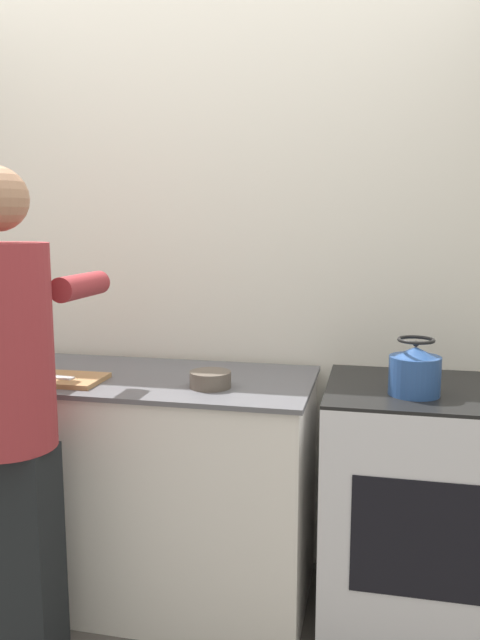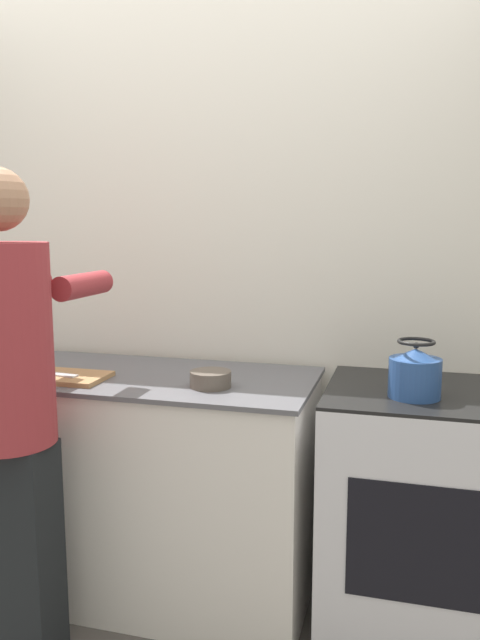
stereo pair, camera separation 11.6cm
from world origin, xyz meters
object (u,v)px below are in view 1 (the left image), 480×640
(cutting_board, at_px, (52,379))
(bowl_prep, at_px, (210,379))
(person, at_px, (10,407))
(oven, at_px, (423,510))
(knife, at_px, (48,376))
(kettle, at_px, (415,371))

(cutting_board, height_order, bowl_prep, bowl_prep)
(person, xyz_separation_m, cutting_board, (-0.05, 0.36, 0.00))
(oven, bearing_deg, knife, -173.75)
(oven, height_order, person, person)
(person, height_order, kettle, person)
(bowl_prep, bearing_deg, knife, -175.40)
(oven, xyz_separation_m, person, (-1.34, -0.50, 0.46))
(person, bearing_deg, knife, 99.84)
(oven, height_order, knife, knife)
(oven, relative_size, knife, 4.39)
(kettle, bearing_deg, bowl_prep, -179.64)
(person, distance_m, kettle, 1.34)
(cutting_board, bearing_deg, knife, -130.41)
(oven, relative_size, bowl_prep, 6.09)
(person, distance_m, knife, 0.36)
(oven, xyz_separation_m, cutting_board, (-1.39, -0.14, 0.46))
(person, distance_m, bowl_prep, 0.69)
(kettle, bearing_deg, cutting_board, -178.19)
(cutting_board, height_order, kettle, kettle)
(oven, relative_size, cutting_board, 2.36)
(person, bearing_deg, cutting_board, 97.84)
(kettle, bearing_deg, oven, 59.16)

